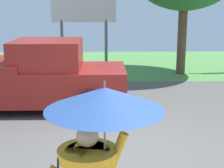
% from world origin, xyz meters
% --- Properties ---
extents(ground_plane, '(40.00, 22.00, 0.20)m').
position_xyz_m(ground_plane, '(0.00, 2.95, -0.05)').
color(ground_plane, '#565451').
extents(pickup_truck, '(5.20, 2.28, 1.88)m').
position_xyz_m(pickup_truck, '(-2.51, 2.84, 0.87)').
color(pickup_truck, maroon).
rests_on(pickup_truck, ground_plane).
extents(roadside_billboard, '(2.60, 0.12, 3.50)m').
position_xyz_m(roadside_billboard, '(-1.32, 7.63, 2.55)').
color(roadside_billboard, slate).
rests_on(roadside_billboard, ground_plane).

